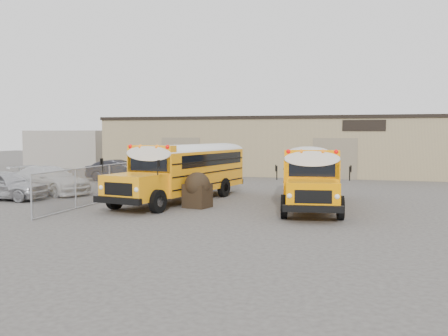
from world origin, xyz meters
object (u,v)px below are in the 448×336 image
(car_silver, at_px, (4,185))
(car_dark, at_px, (119,170))
(school_bus_right, at_px, (307,164))
(school_bus_left, at_px, (236,161))
(car_white, at_px, (50,180))
(tarp_bundle, at_px, (197,189))

(car_silver, height_order, car_dark, car_silver)
(school_bus_right, relative_size, car_dark, 2.14)
(school_bus_left, xyz_separation_m, car_dark, (-9.31, 2.61, -0.92))
(school_bus_left, height_order, school_bus_right, school_bus_left)
(car_white, bearing_deg, school_bus_right, -52.06)
(school_bus_right, xyz_separation_m, car_dark, (-13.61, 2.92, -0.83))
(car_silver, bearing_deg, tarp_bundle, -90.24)
(school_bus_right, relative_size, car_white, 1.79)
(school_bus_left, height_order, tarp_bundle, school_bus_left)
(tarp_bundle, relative_size, car_white, 0.30)
(school_bus_right, distance_m, car_dark, 13.95)
(school_bus_right, relative_size, tarp_bundle, 5.89)
(school_bus_right, xyz_separation_m, car_white, (-13.51, -5.15, -0.79))
(car_dark, bearing_deg, school_bus_right, -107.32)
(school_bus_left, relative_size, tarp_bundle, 6.24)
(school_bus_left, distance_m, car_dark, 9.71)
(tarp_bundle, bearing_deg, car_dark, 132.17)
(tarp_bundle, relative_size, car_silver, 0.36)
(car_white, bearing_deg, tarp_bundle, -87.79)
(school_bus_left, relative_size, car_silver, 2.23)
(school_bus_left, xyz_separation_m, car_silver, (-9.94, -8.19, -0.88))
(car_white, relative_size, car_dark, 1.19)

